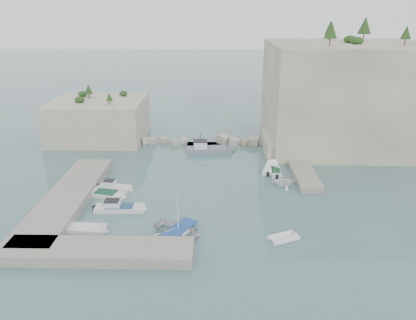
{
  "coord_description": "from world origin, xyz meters",
  "views": [
    {
      "loc": [
        1.09,
        -45.3,
        22.19
      ],
      "look_at": [
        0.0,
        6.0,
        3.0
      ],
      "focal_mm": 35.0,
      "sensor_mm": 36.0,
      "label": 1
    }
  ],
  "objects_px": {
    "motorboat_b": "(115,190)",
    "inflatable_dinghy": "(283,239)",
    "tender_east_c": "(271,170)",
    "tender_east_d": "(282,159)",
    "tender_east_a": "(283,186)",
    "work_boat": "(209,152)",
    "motorboat_e": "(86,231)",
    "motorboat_d": "(120,210)",
    "tender_east_b": "(276,174)",
    "rowboat": "(179,233)",
    "motorboat_c": "(106,196)"
  },
  "relations": [
    {
      "from": "tender_east_b",
      "to": "motorboat_d",
      "type": "bearing_deg",
      "value": 124.24
    },
    {
      "from": "inflatable_dinghy",
      "to": "tender_east_a",
      "type": "relative_size",
      "value": 0.98
    },
    {
      "from": "tender_east_b",
      "to": "work_boat",
      "type": "relative_size",
      "value": 0.48
    },
    {
      "from": "motorboat_c",
      "to": "motorboat_b",
      "type": "bearing_deg",
      "value": 86.59
    },
    {
      "from": "inflatable_dinghy",
      "to": "work_boat",
      "type": "xyz_separation_m",
      "value": [
        -8.09,
        26.75,
        0.0
      ]
    },
    {
      "from": "rowboat",
      "to": "tender_east_b",
      "type": "relative_size",
      "value": 1.42
    },
    {
      "from": "motorboat_e",
      "to": "tender_east_c",
      "type": "distance_m",
      "value": 28.25
    },
    {
      "from": "work_boat",
      "to": "tender_east_a",
      "type": "bearing_deg",
      "value": -60.15
    },
    {
      "from": "motorboat_e",
      "to": "tender_east_c",
      "type": "relative_size",
      "value": 0.84
    },
    {
      "from": "inflatable_dinghy",
      "to": "motorboat_d",
      "type": "bearing_deg",
      "value": 137.85
    },
    {
      "from": "tender_east_a",
      "to": "tender_east_c",
      "type": "distance_m",
      "value": 5.88
    },
    {
      "from": "motorboat_b",
      "to": "inflatable_dinghy",
      "type": "xyz_separation_m",
      "value": [
        20.19,
        -11.73,
        0.0
      ]
    },
    {
      "from": "inflatable_dinghy",
      "to": "work_boat",
      "type": "relative_size",
      "value": 0.41
    },
    {
      "from": "motorboat_d",
      "to": "tender_east_d",
      "type": "distance_m",
      "value": 28.05
    },
    {
      "from": "motorboat_d",
      "to": "tender_east_b",
      "type": "height_order",
      "value": "motorboat_d"
    },
    {
      "from": "motorboat_e",
      "to": "motorboat_d",
      "type": "height_order",
      "value": "motorboat_d"
    },
    {
      "from": "motorboat_b",
      "to": "tender_east_b",
      "type": "height_order",
      "value": "motorboat_b"
    },
    {
      "from": "tender_east_c",
      "to": "rowboat",
      "type": "bearing_deg",
      "value": 162.41
    },
    {
      "from": "motorboat_b",
      "to": "work_boat",
      "type": "xyz_separation_m",
      "value": [
        12.1,
        15.01,
        0.0
      ]
    },
    {
      "from": "tender_east_d",
      "to": "motorboat_c",
      "type": "bearing_deg",
      "value": 128.54
    },
    {
      "from": "tender_east_d",
      "to": "motorboat_d",
      "type": "bearing_deg",
      "value": 138.04
    },
    {
      "from": "work_boat",
      "to": "tender_east_b",
      "type": "bearing_deg",
      "value": -50.31
    },
    {
      "from": "motorboat_e",
      "to": "tender_east_a",
      "type": "height_order",
      "value": "tender_east_a"
    },
    {
      "from": "tender_east_d",
      "to": "work_boat",
      "type": "height_order",
      "value": "work_boat"
    },
    {
      "from": "inflatable_dinghy",
      "to": "tender_east_d",
      "type": "bearing_deg",
      "value": 57.84
    },
    {
      "from": "tender_east_c",
      "to": "motorboat_c",
      "type": "bearing_deg",
      "value": 128.78
    },
    {
      "from": "motorboat_c",
      "to": "motorboat_d",
      "type": "distance_m",
      "value": 4.64
    },
    {
      "from": "motorboat_e",
      "to": "rowboat",
      "type": "relative_size",
      "value": 0.83
    },
    {
      "from": "tender_east_b",
      "to": "rowboat",
      "type": "bearing_deg",
      "value": 146.95
    },
    {
      "from": "motorboat_d",
      "to": "tender_east_c",
      "type": "bearing_deg",
      "value": 32.3
    },
    {
      "from": "tender_east_a",
      "to": "tender_east_c",
      "type": "height_order",
      "value": "tender_east_a"
    },
    {
      "from": "motorboat_c",
      "to": "tender_east_c",
      "type": "bearing_deg",
      "value": 37.34
    },
    {
      "from": "tender_east_c",
      "to": "tender_east_d",
      "type": "distance_m",
      "value": 5.22
    },
    {
      "from": "motorboat_e",
      "to": "motorboat_b",
      "type": "xyz_separation_m",
      "value": [
        0.51,
        10.54,
        0.0
      ]
    },
    {
      "from": "rowboat",
      "to": "work_boat",
      "type": "distance_m",
      "value": 25.91
    },
    {
      "from": "motorboat_b",
      "to": "rowboat",
      "type": "bearing_deg",
      "value": -40.33
    },
    {
      "from": "tender_east_b",
      "to": "motorboat_c",
      "type": "bearing_deg",
      "value": 113.01
    },
    {
      "from": "inflatable_dinghy",
      "to": "tender_east_a",
      "type": "height_order",
      "value": "tender_east_a"
    },
    {
      "from": "motorboat_e",
      "to": "tender_east_a",
      "type": "relative_size",
      "value": 1.34
    },
    {
      "from": "inflatable_dinghy",
      "to": "tender_east_c",
      "type": "xyz_separation_m",
      "value": [
        1.09,
        19.17,
        0.0
      ]
    },
    {
      "from": "motorboat_e",
      "to": "motorboat_c",
      "type": "distance_m",
      "value": 8.64
    },
    {
      "from": "inflatable_dinghy",
      "to": "tender_east_c",
      "type": "distance_m",
      "value": 19.2
    },
    {
      "from": "motorboat_c",
      "to": "motorboat_b",
      "type": "xyz_separation_m",
      "value": [
        0.6,
        1.89,
        0.0
      ]
    },
    {
      "from": "inflatable_dinghy",
      "to": "tender_east_b",
      "type": "distance_m",
      "value": 17.67
    },
    {
      "from": "motorboat_b",
      "to": "motorboat_d",
      "type": "height_order",
      "value": "same"
    },
    {
      "from": "motorboat_e",
      "to": "inflatable_dinghy",
      "type": "distance_m",
      "value": 20.73
    },
    {
      "from": "tender_east_c",
      "to": "tender_east_d",
      "type": "height_order",
      "value": "tender_east_d"
    },
    {
      "from": "motorboat_d",
      "to": "tender_east_a",
      "type": "height_order",
      "value": "tender_east_a"
    },
    {
      "from": "motorboat_d",
      "to": "work_boat",
      "type": "distance_m",
      "value": 23.08
    },
    {
      "from": "motorboat_b",
      "to": "rowboat",
      "type": "height_order",
      "value": "motorboat_b"
    }
  ]
}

